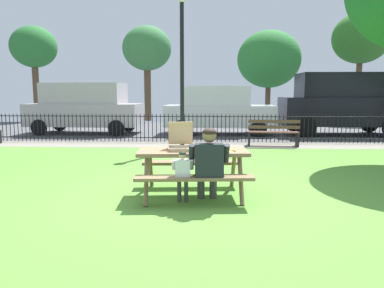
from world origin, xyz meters
TOP-DOWN VIEW (x-y plane):
  - ground at (0.00, 1.26)m, footprint 28.00×10.53m
  - cobblestone_walkway at (0.00, 5.83)m, footprint 28.00×1.40m
  - street_asphalt at (0.00, 10.52)m, footprint 28.00×7.99m
  - picnic_table_foreground at (0.06, -0.01)m, footprint 1.91×1.61m
  - pizza_box_open at (-0.14, 0.03)m, footprint 0.46×0.53m
  - pizza_slice_on_table at (0.64, -0.11)m, footprint 0.28×0.26m
  - adult_at_table at (0.33, -0.50)m, footprint 0.62×0.61m
  - child_at_table at (-0.07, -0.55)m, footprint 0.34×0.33m
  - iron_fence_streetside at (-0.00, 6.53)m, footprint 19.65×0.03m
  - park_bench_center at (2.39, 5.69)m, footprint 1.62×0.56m
  - lamp_post_walkway at (-0.47, 5.03)m, footprint 0.28×0.28m
  - parked_car_far_left at (-4.77, 8.94)m, footprint 4.68×2.11m
  - parked_car_left at (0.74, 8.94)m, footprint 4.45×2.01m
  - parked_car_center at (5.64, 8.94)m, footprint 4.71×2.09m
  - far_tree_left at (-10.09, 15.83)m, footprint 2.70×2.70m
  - far_tree_midleft at (-3.31, 15.83)m, footprint 2.87×2.87m
  - far_tree_center at (3.82, 15.83)m, footprint 3.65×3.65m
  - far_tree_midright at (9.00, 15.83)m, footprint 3.21×3.21m

SIDE VIEW (x-z plane):
  - ground at x=0.00m, z-range -0.02..0.00m
  - street_asphalt at x=0.00m, z-range -0.01..0.00m
  - cobblestone_walkway at x=0.00m, z-range -0.01..0.00m
  - park_bench_center at x=2.39m, z-range -0.01..0.84m
  - iron_fence_streetside at x=0.00m, z-range 0.01..0.97m
  - child_at_table at x=-0.07m, z-range 0.09..0.94m
  - picnic_table_foreground at x=0.06m, z-range 0.20..0.99m
  - adult_at_table at x=0.33m, z-range 0.06..1.25m
  - pizza_slice_on_table at x=0.64m, z-range 0.77..0.79m
  - pizza_box_open at x=-0.14m, z-range 0.65..1.11m
  - parked_car_left at x=0.74m, z-range 0.04..1.98m
  - parked_car_far_left at x=-4.77m, z-range 0.06..2.14m
  - parked_car_center at x=5.64m, z-range 0.08..2.54m
  - lamp_post_walkway at x=-0.47m, z-range 0.46..5.02m
  - far_tree_center at x=3.82m, z-range 0.96..6.20m
  - far_tree_midleft at x=-3.31m, z-range 1.42..6.96m
  - far_tree_left at x=-10.09m, z-range 1.51..7.10m
  - far_tree_midright at x=9.00m, z-range 1.63..7.84m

